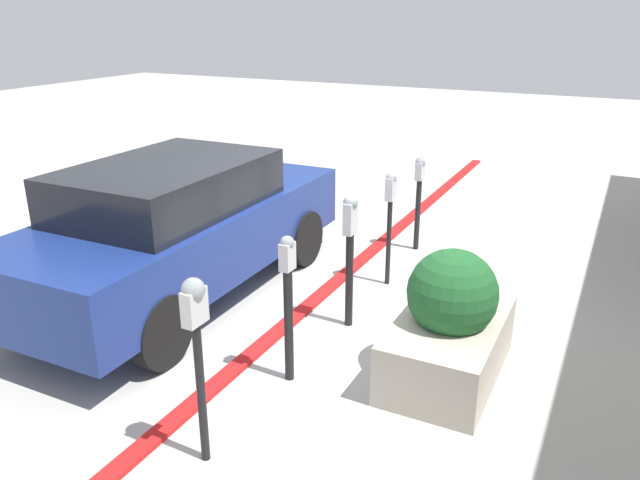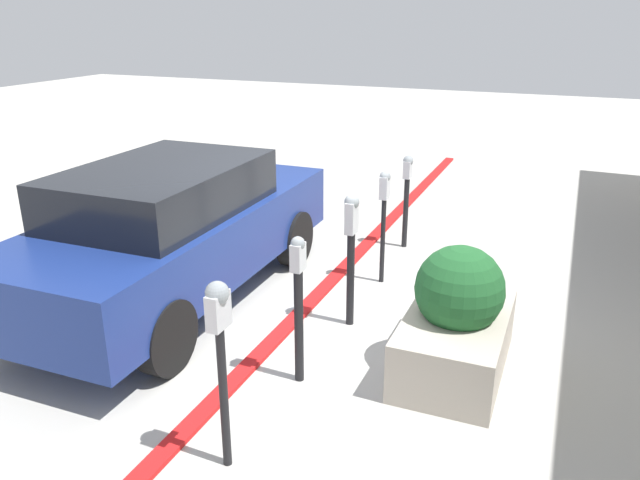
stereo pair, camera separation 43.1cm
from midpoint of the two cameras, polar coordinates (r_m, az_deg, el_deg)
name	(u,v)px [view 1 (the left image)]	position (r m, az deg, el deg)	size (l,w,h in m)	color
ground_plane	(309,313)	(6.68, 0.86, -6.76)	(40.00, 40.00, 0.00)	#ADAAA3
curb_strip	(303,310)	(6.70, 0.24, -6.47)	(15.64, 0.16, 0.04)	red
parking_meter_nearest	(196,332)	(4.22, -8.36, -8.35)	(0.19, 0.16, 1.42)	black
parking_meter_second	(288,295)	(5.21, -0.57, -5.13)	(0.14, 0.12, 1.33)	black
parking_meter_middle	(350,242)	(6.11, 4.78, -0.25)	(0.17, 0.15, 1.38)	black
parking_meter_fourth	(390,207)	(7.12, 8.16, 3.00)	(0.15, 0.12, 1.35)	black
parking_meter_farthest	(419,189)	(8.31, 10.52, 4.60)	(0.16, 0.14, 1.26)	black
planter_box	(450,326)	(5.58, 13.97, -7.71)	(1.49, 0.85, 1.18)	#B2A899
parked_car_front	(180,225)	(6.94, -10.99, 1.29)	(4.37, 1.78, 1.55)	navy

